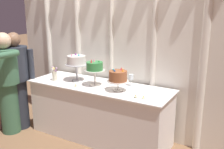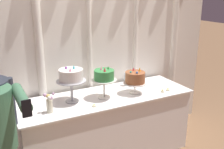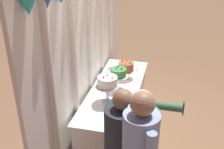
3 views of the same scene
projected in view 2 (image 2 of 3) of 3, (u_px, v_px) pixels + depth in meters
The scene contains 10 objects.
draped_curtain at pixel (90, 34), 3.25m from camera, with size 3.53×0.18×2.67m.
cake_table at pixel (106, 126), 3.24m from camera, with size 2.05×0.68×0.79m.
cake_display_leftmost at pixel (71, 76), 2.88m from camera, with size 0.32×0.32×0.41m.
cake_display_center at pixel (104, 77), 2.99m from camera, with size 0.28×0.28×0.37m.
cake_display_rightmost at pixel (135, 78), 3.15m from camera, with size 0.28×0.28×0.31m.
wine_glass at pixel (127, 77), 3.42m from camera, with size 0.07×0.07×0.16m.
flower_vase at pixel (49, 103), 2.68m from camera, with size 0.11×0.08×0.21m.
tealight_far_left at pixel (94, 106), 2.84m from camera, with size 0.05×0.05×0.03m.
tealight_near_left at pixel (163, 91), 3.23m from camera, with size 0.04×0.04×0.04m.
tealight_near_right at pixel (168, 90), 3.28m from camera, with size 0.05×0.05×0.03m.
Camera 2 is at (-1.27, -2.50, 1.97)m, focal length 43.41 mm.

